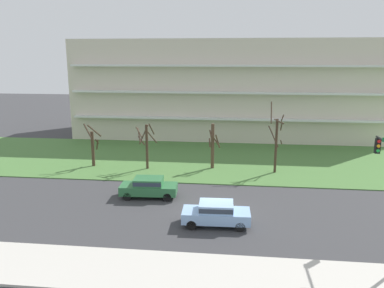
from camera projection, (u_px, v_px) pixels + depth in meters
ground at (216, 213)px, 26.90m from camera, size 160.00×160.00×0.00m
sidewalk_curb_near at (208, 275)px, 19.14m from camera, size 80.00×4.00×0.15m
grass_lawn_strip at (223, 160)px, 40.44m from camera, size 80.00×16.00×0.08m
apartment_building at (227, 88)px, 52.73m from camera, size 40.30×13.36×12.87m
tree_far_left at (93, 146)px, 37.63m from camera, size 1.73×1.72×4.41m
tree_left at (146, 143)px, 36.59m from camera, size 2.10×1.90×4.66m
tree_center at (213, 145)px, 36.87m from camera, size 1.15×1.15×4.46m
tree_right at (276, 141)px, 35.31m from camera, size 1.44×1.47×6.71m
sedan_green_near_left at (149, 187)px, 29.71m from camera, size 4.49×2.04×1.57m
sedan_blue_center_left at (216, 213)px, 24.75m from camera, size 4.45×1.93×1.57m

